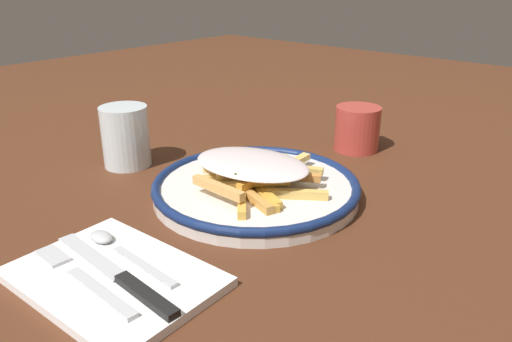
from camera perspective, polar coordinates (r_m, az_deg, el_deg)
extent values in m
plane|color=#4E2917|center=(0.72, 0.00, -2.89)|extent=(2.60, 2.60, 0.00)
cylinder|color=silver|center=(0.71, 0.00, -2.20)|extent=(0.29, 0.29, 0.02)
torus|color=navy|center=(0.71, 0.00, -1.49)|extent=(0.30, 0.30, 0.01)
cube|color=#ECAD4E|center=(0.71, -1.27, -1.19)|extent=(0.06, 0.07, 0.01)
cube|color=#E1A155|center=(0.65, -4.05, -2.05)|extent=(0.01, 0.09, 0.01)
cube|color=#F3C767|center=(0.75, -4.66, 1.24)|extent=(0.08, 0.04, 0.01)
cube|color=gold|center=(0.66, 0.82, -2.81)|extent=(0.06, 0.09, 0.01)
cube|color=#CE8840|center=(0.70, 4.20, -0.60)|extent=(0.05, 0.07, 0.01)
cube|color=#DFB456|center=(0.67, 4.71, -2.67)|extent=(0.06, 0.07, 0.01)
cube|color=#F1C85A|center=(0.70, -1.25, -1.59)|extent=(0.07, 0.07, 0.01)
cube|color=#E7A259|center=(0.74, 1.42, -0.16)|extent=(0.08, 0.06, 0.01)
cube|color=gold|center=(0.67, 1.14, -2.63)|extent=(0.04, 0.08, 0.01)
cube|color=#CA9144|center=(0.65, 0.07, -3.38)|extent=(0.03, 0.07, 0.01)
cube|color=#DBAC51|center=(0.72, -3.76, -0.75)|extent=(0.07, 0.04, 0.01)
cube|color=gold|center=(0.68, 0.01, -0.98)|extent=(0.07, 0.01, 0.01)
cube|color=#E9B45B|center=(0.73, -4.97, 0.51)|extent=(0.04, 0.07, 0.01)
cube|color=#E6A450|center=(0.73, 0.38, -0.36)|extent=(0.08, 0.06, 0.01)
cube|color=gold|center=(0.70, 2.32, -0.40)|extent=(0.06, 0.03, 0.01)
cube|color=gold|center=(0.72, -0.14, 0.46)|extent=(0.07, 0.01, 0.01)
cube|color=#F2BF64|center=(0.74, 4.00, 0.73)|extent=(0.09, 0.02, 0.01)
cube|color=gold|center=(0.68, 1.28, -1.14)|extent=(0.05, 0.05, 0.01)
cube|color=#D9B758|center=(0.73, 4.55, 0.26)|extent=(0.04, 0.08, 0.01)
cube|color=gold|center=(0.65, -1.63, -3.36)|extent=(0.07, 0.07, 0.01)
cube|color=gold|center=(0.74, 2.45, 0.84)|extent=(0.07, 0.04, 0.01)
cube|color=#D48C43|center=(0.71, 0.71, 0.36)|extent=(0.08, 0.03, 0.01)
ellipsoid|color=silver|center=(0.70, -0.53, 0.84)|extent=(0.14, 0.19, 0.01)
cube|color=#377023|center=(0.72, 2.33, 1.68)|extent=(0.00, 0.00, 0.00)
cube|color=#366F2D|center=(0.69, 2.92, 0.84)|extent=(0.00, 0.00, 0.00)
cube|color=#2D631C|center=(0.66, -2.33, -0.35)|extent=(0.00, 0.00, 0.00)
cube|color=#3A5936|center=(0.72, -0.22, 1.75)|extent=(0.00, 0.00, 0.00)
cube|color=white|center=(0.55, -15.92, -11.66)|extent=(0.16, 0.22, 0.01)
cube|color=silver|center=(0.52, -17.30, -13.14)|extent=(0.02, 0.11, 0.01)
cube|color=silver|center=(0.60, -22.21, -8.97)|extent=(0.02, 0.04, 0.00)
cube|color=black|center=(0.50, -12.44, -13.67)|extent=(0.02, 0.09, 0.01)
cube|color=silver|center=(0.58, -18.28, -9.22)|extent=(0.02, 0.12, 0.00)
cube|color=silver|center=(0.55, -12.66, -10.58)|extent=(0.01, 0.10, 0.00)
ellipsoid|color=silver|center=(0.61, -17.25, -7.19)|extent=(0.02, 0.03, 0.01)
cylinder|color=silver|center=(0.84, -14.67, 3.85)|extent=(0.08, 0.08, 0.10)
cylinder|color=#B43C32|center=(0.91, 11.49, 4.79)|extent=(0.08, 0.08, 0.08)
torus|color=#B43C32|center=(0.94, 12.85, 5.59)|extent=(0.04, 0.01, 0.04)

